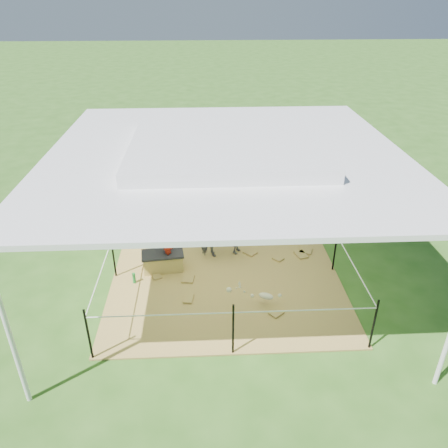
{
  "coord_description": "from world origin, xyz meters",
  "views": [
    {
      "loc": [
        -0.41,
        -7.46,
        5.25
      ],
      "look_at": [
        0.0,
        0.6,
        0.85
      ],
      "focal_mm": 35.0,
      "sensor_mm": 36.0,
      "label": 1
    }
  ],
  "objects_px": {
    "foal": "(266,295)",
    "woman": "(166,234)",
    "picnic_table_far": "(331,127)",
    "green_bottle": "(134,278)",
    "picnic_table_near": "(265,134)",
    "trash_barrel": "(323,148)",
    "pony": "(226,238)",
    "distant_person": "(275,132)",
    "straw_bale": "(163,262)"
  },
  "relations": [
    {
      "from": "foal",
      "to": "woman",
      "type": "bearing_deg",
      "value": 170.23
    },
    {
      "from": "picnic_table_far",
      "to": "distant_person",
      "type": "bearing_deg",
      "value": -125.88
    },
    {
      "from": "green_bottle",
      "to": "straw_bale",
      "type": "bearing_deg",
      "value": 39.29
    },
    {
      "from": "woman",
      "to": "picnic_table_near",
      "type": "height_order",
      "value": "woman"
    },
    {
      "from": "straw_bale",
      "to": "picnic_table_far",
      "type": "height_order",
      "value": "picnic_table_far"
    },
    {
      "from": "woman",
      "to": "green_bottle",
      "type": "xyz_separation_m",
      "value": [
        -0.65,
        -0.45,
        -0.73
      ]
    },
    {
      "from": "green_bottle",
      "to": "pony",
      "type": "relative_size",
      "value": 0.21
    },
    {
      "from": "pony",
      "to": "picnic_table_near",
      "type": "relative_size",
      "value": 0.61
    },
    {
      "from": "green_bottle",
      "to": "picnic_table_near",
      "type": "bearing_deg",
      "value": 66.57
    },
    {
      "from": "pony",
      "to": "distant_person",
      "type": "xyz_separation_m",
      "value": [
        2.23,
        7.49,
        0.08
      ]
    },
    {
      "from": "picnic_table_far",
      "to": "picnic_table_near",
      "type": "bearing_deg",
      "value": -135.0
    },
    {
      "from": "foal",
      "to": "picnic_table_far",
      "type": "relative_size",
      "value": 0.43
    },
    {
      "from": "picnic_table_far",
      "to": "green_bottle",
      "type": "bearing_deg",
      "value": -94.53
    },
    {
      "from": "woman",
      "to": "green_bottle",
      "type": "height_order",
      "value": "woman"
    },
    {
      "from": "straw_bale",
      "to": "picnic_table_far",
      "type": "bearing_deg",
      "value": 56.66
    },
    {
      "from": "trash_barrel",
      "to": "woman",
      "type": "bearing_deg",
      "value": -127.68
    },
    {
      "from": "distant_person",
      "to": "foal",
      "type": "bearing_deg",
      "value": 91.62
    },
    {
      "from": "straw_bale",
      "to": "woman",
      "type": "bearing_deg",
      "value": 0.0
    },
    {
      "from": "green_bottle",
      "to": "pony",
      "type": "distance_m",
      "value": 2.13
    },
    {
      "from": "green_bottle",
      "to": "picnic_table_near",
      "type": "relative_size",
      "value": 0.13
    },
    {
      "from": "straw_bale",
      "to": "picnic_table_near",
      "type": "relative_size",
      "value": 0.46
    },
    {
      "from": "woman",
      "to": "pony",
      "type": "height_order",
      "value": "woman"
    },
    {
      "from": "pony",
      "to": "picnic_table_near",
      "type": "height_order",
      "value": "pony"
    },
    {
      "from": "woman",
      "to": "trash_barrel",
      "type": "relative_size",
      "value": 0.97
    },
    {
      "from": "foal",
      "to": "distant_person",
      "type": "height_order",
      "value": "distant_person"
    },
    {
      "from": "picnic_table_near",
      "to": "distant_person",
      "type": "distance_m",
      "value": 0.51
    },
    {
      "from": "woman",
      "to": "picnic_table_far",
      "type": "bearing_deg",
      "value": 140.01
    },
    {
      "from": "woman",
      "to": "trash_barrel",
      "type": "distance_m",
      "value": 7.85
    },
    {
      "from": "trash_barrel",
      "to": "distant_person",
      "type": "distance_m",
      "value": 2.19
    },
    {
      "from": "straw_bale",
      "to": "woman",
      "type": "xyz_separation_m",
      "value": [
        0.1,
        0.0,
        0.66
      ]
    },
    {
      "from": "picnic_table_far",
      "to": "distant_person",
      "type": "height_order",
      "value": "distant_person"
    },
    {
      "from": "pony",
      "to": "distant_person",
      "type": "relative_size",
      "value": 0.95
    },
    {
      "from": "straw_bale",
      "to": "picnic_table_near",
      "type": "bearing_deg",
      "value": 68.67
    },
    {
      "from": "green_bottle",
      "to": "picnic_table_near",
      "type": "distance_m",
      "value": 9.52
    },
    {
      "from": "foal",
      "to": "distant_person",
      "type": "relative_size",
      "value": 0.74
    },
    {
      "from": "green_bottle",
      "to": "distant_person",
      "type": "height_order",
      "value": "distant_person"
    },
    {
      "from": "pony",
      "to": "green_bottle",
      "type": "bearing_deg",
      "value": 104.5
    },
    {
      "from": "pony",
      "to": "trash_barrel",
      "type": "height_order",
      "value": "trash_barrel"
    },
    {
      "from": "straw_bale",
      "to": "green_bottle",
      "type": "distance_m",
      "value": 0.71
    },
    {
      "from": "green_bottle",
      "to": "distant_person",
      "type": "bearing_deg",
      "value": 63.88
    },
    {
      "from": "straw_bale",
      "to": "distant_person",
      "type": "xyz_separation_m",
      "value": [
        3.57,
        7.95,
        0.35
      ]
    },
    {
      "from": "trash_barrel",
      "to": "picnic_table_near",
      "type": "xyz_separation_m",
      "value": [
        -1.66,
        2.08,
        -0.13
      ]
    },
    {
      "from": "straw_bale",
      "to": "distant_person",
      "type": "bearing_deg",
      "value": 65.82
    },
    {
      "from": "picnic_table_near",
      "to": "trash_barrel",
      "type": "bearing_deg",
      "value": -73.75
    },
    {
      "from": "green_bottle",
      "to": "picnic_table_near",
      "type": "height_order",
      "value": "picnic_table_near"
    },
    {
      "from": "pony",
      "to": "picnic_table_far",
      "type": "relative_size",
      "value": 0.56
    },
    {
      "from": "foal",
      "to": "picnic_table_near",
      "type": "xyz_separation_m",
      "value": [
        1.25,
        9.56,
        0.1
      ]
    },
    {
      "from": "green_bottle",
      "to": "woman",
      "type": "bearing_deg",
      "value": 34.7
    },
    {
      "from": "green_bottle",
      "to": "trash_barrel",
      "type": "height_order",
      "value": "trash_barrel"
    },
    {
      "from": "trash_barrel",
      "to": "picnic_table_far",
      "type": "xyz_separation_m",
      "value": [
        1.04,
        2.81,
        -0.1
      ]
    }
  ]
}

